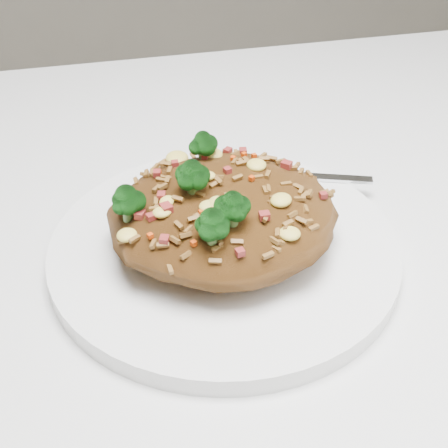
% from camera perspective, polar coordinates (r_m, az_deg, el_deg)
% --- Properties ---
extents(dining_table, '(1.20, 0.80, 0.75)m').
position_cam_1_polar(dining_table, '(0.48, -8.64, -14.92)').
color(dining_table, silver).
rests_on(dining_table, ground).
extents(plate, '(0.24, 0.24, 0.01)m').
position_cam_1_polar(plate, '(0.44, 0.00, -2.28)').
color(plate, white).
rests_on(plate, dining_table).
extents(fried_rice, '(0.15, 0.14, 0.07)m').
position_cam_1_polar(fried_rice, '(0.42, -0.11, 1.67)').
color(fried_rice, brown).
rests_on(fried_rice, plate).
extents(fork, '(0.16, 0.07, 0.00)m').
position_cam_1_polar(fork, '(0.50, 5.14, 4.49)').
color(fork, silver).
rests_on(fork, plate).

